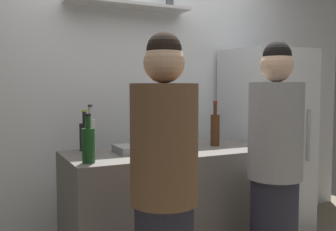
{
  "coord_description": "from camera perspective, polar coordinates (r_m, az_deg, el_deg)",
  "views": [
    {
      "loc": [
        -1.28,
        -1.94,
        1.34
      ],
      "look_at": [
        -0.07,
        0.52,
        1.14
      ],
      "focal_mm": 41.33,
      "sensor_mm": 36.0,
      "label": 1
    }
  ],
  "objects": [
    {
      "name": "wine_bottle_green_glass",
      "position": [
        2.36,
        -11.66,
        -4.14
      ],
      "size": [
        0.08,
        0.08,
        0.3
      ],
      "color": "#19471E",
      "rests_on": "counter"
    },
    {
      "name": "water_bottle_plastic",
      "position": [
        2.95,
        -3.23,
        -2.28
      ],
      "size": [
        0.08,
        0.08,
        0.27
      ],
      "color": "silver",
      "rests_on": "counter"
    },
    {
      "name": "back_wall_assembly",
      "position": [
        3.43,
        -4.38,
        3.57
      ],
      "size": [
        4.8,
        0.32,
        2.6
      ],
      "color": "white",
      "rests_on": "ground"
    },
    {
      "name": "person_brown_jacket",
      "position": [
        1.99,
        -0.58,
        -11.85
      ],
      "size": [
        0.34,
        0.34,
        1.61
      ],
      "rotation": [
        0.0,
        0.0,
        3.14
      ],
      "color": "#262633",
      "rests_on": "ground"
    },
    {
      "name": "wine_bottle_pale_glass",
      "position": [
        2.66,
        -11.36,
        -2.87
      ],
      "size": [
        0.07,
        0.07,
        0.33
      ],
      "color": "#B2BFB2",
      "rests_on": "counter"
    },
    {
      "name": "person_grey_hoodie",
      "position": [
        2.56,
        15.46,
        -8.15
      ],
      "size": [
        0.34,
        0.34,
        1.63
      ],
      "rotation": [
        0.0,
        0.0,
        1.09
      ],
      "color": "#262633",
      "rests_on": "ground"
    },
    {
      "name": "wine_bottle_dark_glass",
      "position": [
        2.81,
        -12.17,
        -2.89
      ],
      "size": [
        0.08,
        0.08,
        0.29
      ],
      "color": "black",
      "rests_on": "counter"
    },
    {
      "name": "baking_pan",
      "position": [
        2.71,
        -4.1,
        -4.87
      ],
      "size": [
        0.34,
        0.24,
        0.05
      ],
      "primitive_type": "cube",
      "color": "gray",
      "rests_on": "counter"
    },
    {
      "name": "utensil_holder",
      "position": [
        2.84,
        2.75,
        -3.67
      ],
      "size": [
        0.1,
        0.1,
        0.22
      ],
      "color": "#B2B2B7",
      "rests_on": "counter"
    },
    {
      "name": "refrigerator",
      "position": [
        3.7,
        14.22,
        -3.71
      ],
      "size": [
        0.67,
        0.67,
        1.68
      ],
      "color": "silver",
      "rests_on": "ground"
    },
    {
      "name": "wine_bottle_amber_glass",
      "position": [
        2.99,
        6.95,
        -1.95
      ],
      "size": [
        0.07,
        0.07,
        0.35
      ],
      "color": "#472814",
      "rests_on": "counter"
    },
    {
      "name": "counter",
      "position": [
        2.88,
        0.0,
        -13.92
      ],
      "size": [
        1.45,
        0.66,
        0.89
      ],
      "primitive_type": "cube",
      "color": "#66605B",
      "rests_on": "ground"
    }
  ]
}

